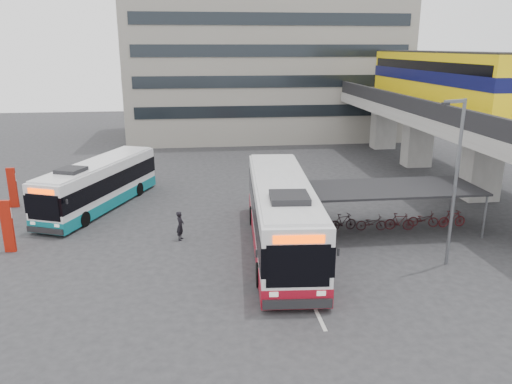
{
  "coord_description": "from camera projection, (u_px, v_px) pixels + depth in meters",
  "views": [
    {
      "loc": [
        -1.99,
        -22.46,
        10.04
      ],
      "look_at": [
        1.34,
        4.77,
        2.0
      ],
      "focal_mm": 35.0,
      "sensor_mm": 36.0,
      "label": 1
    }
  ],
  "objects": [
    {
      "name": "sign_totem_north",
      "position": [
        13.0,
        187.0,
        31.98
      ],
      "size": [
        0.57,
        0.18,
        2.61
      ],
      "rotation": [
        0.0,
        0.0,
        -0.02
      ],
      "color": "#9E1709",
      "rests_on": "ground"
    },
    {
      "name": "office_block",
      "position": [
        263.0,
        23.0,
        55.92
      ],
      "size": [
        30.0,
        15.0,
        25.0
      ],
      "primitive_type": "cube",
      "color": "gray",
      "rests_on": "ground"
    },
    {
      "name": "road_markings",
      "position": [
        304.0,
        284.0,
        21.88
      ],
      "size": [
        0.15,
        7.6,
        0.01
      ],
      "color": "beige",
      "rests_on": "ground"
    },
    {
      "name": "sign_totem_mid",
      "position": [
        7.0,
        226.0,
        24.96
      ],
      "size": [
        0.59,
        0.22,
        2.72
      ],
      "rotation": [
        0.0,
        0.0,
        -0.08
      ],
      "color": "#9E1709",
      "rests_on": "ground"
    },
    {
      "name": "bus_teal",
      "position": [
        99.0,
        185.0,
        31.93
      ],
      "size": [
        6.34,
        11.01,
        3.23
      ],
      "rotation": [
        0.0,
        0.0,
        -0.39
      ],
      "color": "white",
      "rests_on": "ground"
    },
    {
      "name": "bike_shelter",
      "position": [
        386.0,
        206.0,
        27.89
      ],
      "size": [
        10.0,
        4.0,
        2.54
      ],
      "color": "#595B60",
      "rests_on": "ground"
    },
    {
      "name": "lamp_post",
      "position": [
        455.0,
        174.0,
        22.62
      ],
      "size": [
        1.34,
        0.58,
        7.85
      ],
      "rotation": [
        0.0,
        0.0,
        0.33
      ],
      "color": "#595B60",
      "rests_on": "ground"
    },
    {
      "name": "viaduct",
      "position": [
        446.0,
        98.0,
        37.79
      ],
      "size": [
        8.0,
        32.0,
        9.68
      ],
      "color": "gray",
      "rests_on": "ground"
    },
    {
      "name": "bus_main",
      "position": [
        281.0,
        215.0,
        25.23
      ],
      "size": [
        3.82,
        13.33,
        3.89
      ],
      "rotation": [
        0.0,
        0.0,
        -0.07
      ],
      "color": "white",
      "rests_on": "ground"
    },
    {
      "name": "ground",
      "position": [
        241.0,
        259.0,
        24.45
      ],
      "size": [
        120.0,
        120.0,
        0.0
      ],
      "primitive_type": "plane",
      "color": "#28282B",
      "rests_on": "ground"
    },
    {
      "name": "pedestrian",
      "position": [
        180.0,
        226.0,
        26.69
      ],
      "size": [
        0.51,
        0.66,
        1.6
      ],
      "primitive_type": "imported",
      "rotation": [
        0.0,
        0.0,
        1.32
      ],
      "color": "black",
      "rests_on": "ground"
    }
  ]
}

